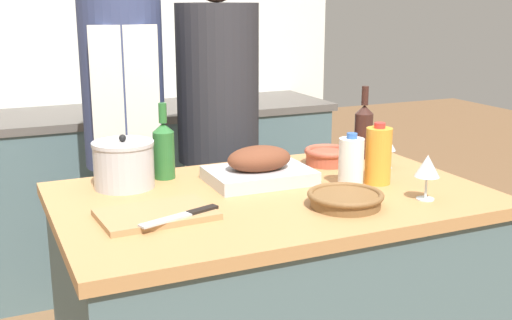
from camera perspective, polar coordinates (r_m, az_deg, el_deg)
name	(u,v)px	position (r m, az deg, el deg)	size (l,w,h in m)	color
kitchen_island	(272,320)	(2.25, 1.40, -14.04)	(1.37, 0.87, 0.91)	#4C666B
back_counter	(149,190)	(3.66, -9.52, -2.69)	(2.08, 0.60, 0.94)	#4C666B
back_wall	(127,42)	(3.85, -11.37, 10.27)	(2.58, 0.10, 2.55)	silver
roasting_pan	(259,168)	(2.19, 0.29, -0.74)	(0.35, 0.25, 0.13)	#BCBCC1
wicker_basket	(345,198)	(1.96, 7.95, -3.41)	(0.23, 0.23, 0.05)	brown
cutting_board	(156,214)	(1.87, -8.86, -4.79)	(0.34, 0.23, 0.02)	#AD7F51
stock_pot	(124,164)	(2.16, -11.67, -0.38)	(0.20, 0.20, 0.18)	#B7B7BC
mixing_bowl	(328,155)	(2.44, 6.39, 0.41)	(0.18, 0.18, 0.06)	#A84C38
juice_jug	(378,155)	(2.20, 10.82, 0.40)	(0.09, 0.09, 0.21)	orange
milk_jug	(351,162)	(2.15, 8.45, -0.19)	(0.08, 0.08, 0.18)	white
wine_bottle_green	(164,149)	(2.24, -8.19, 0.99)	(0.07, 0.07, 0.27)	#28662D
wine_bottle_dark	(364,130)	(2.54, 9.54, 2.67)	(0.07, 0.07, 0.28)	#381E19
wine_glass_left	(427,167)	(2.05, 14.99, -0.60)	(0.08, 0.08, 0.14)	silver
wine_glass_right	(385,142)	(2.40, 11.42, 1.58)	(0.08, 0.08, 0.14)	silver
knife_chef	(183,215)	(1.82, -6.52, -4.90)	(0.25, 0.11, 0.01)	#B7B7BC
stand_mixer	(216,81)	(3.67, -3.61, 6.98)	(0.18, 0.14, 0.30)	silver
condiment_bottle_tall	(130,96)	(3.40, -11.12, 5.56)	(0.05, 0.05, 0.19)	#332D28
condiment_bottle_short	(94,97)	(3.35, -14.24, 5.42)	(0.06, 0.06, 0.21)	#234C28
person_cook_aproned	(125,135)	(2.76, -11.53, 2.22)	(0.34, 0.36, 1.73)	beige
person_cook_guest	(218,133)	(2.86, -3.37, 2.43)	(0.36, 0.36, 1.70)	beige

